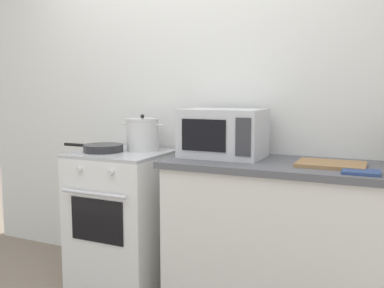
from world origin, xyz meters
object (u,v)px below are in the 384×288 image
(stove, at_px, (124,217))
(oven_mitt, at_px, (361,172))
(frying_pan, at_px, (103,148))
(cutting_board, at_px, (331,164))
(stock_pot, at_px, (143,134))
(microwave, at_px, (223,133))

(stove, distance_m, oven_mitt, 1.60)
(frying_pan, xyz_separation_m, oven_mitt, (1.65, -0.11, -0.02))
(cutting_board, distance_m, oven_mitt, 0.23)
(stove, bearing_deg, stock_pot, 52.76)
(stove, height_order, microwave, microwave)
(stove, relative_size, stock_pot, 2.92)
(cutting_board, bearing_deg, microwave, 173.23)
(stock_pot, height_order, microwave, microwave)
(stove, distance_m, microwave, 0.93)
(stove, xyz_separation_m, microwave, (0.70, 0.08, 0.61))
(frying_pan, xyz_separation_m, cutting_board, (1.49, 0.05, -0.02))
(stove, xyz_separation_m, stock_pot, (0.09, 0.12, 0.57))
(stove, height_order, stock_pot, stock_pot)
(stock_pot, bearing_deg, oven_mitt, -10.95)
(stove, xyz_separation_m, oven_mitt, (1.52, -0.16, 0.47))
(stock_pot, relative_size, oven_mitt, 1.75)
(oven_mitt, bearing_deg, microwave, 163.78)
(stock_pot, xyz_separation_m, microwave, (0.61, -0.04, 0.04))
(microwave, xyz_separation_m, cutting_board, (0.66, -0.08, -0.14))
(frying_pan, distance_m, oven_mitt, 1.65)
(cutting_board, relative_size, oven_mitt, 2.00)
(frying_pan, bearing_deg, oven_mitt, -3.69)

